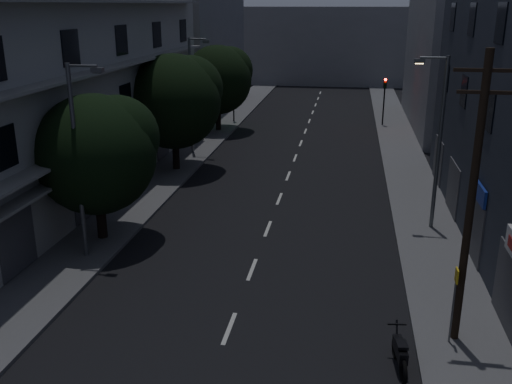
# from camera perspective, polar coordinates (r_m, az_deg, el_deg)

# --- Properties ---
(ground) EXTENTS (160.00, 160.00, 0.00)m
(ground) POSITION_cam_1_polar(r_m,az_deg,el_deg) (36.39, 3.32, 1.84)
(ground) COLOR black
(ground) RESTS_ON ground
(sidewalk_left) EXTENTS (3.00, 90.00, 0.15)m
(sidewalk_left) POSITION_cam_1_polar(r_m,az_deg,el_deg) (37.85, -8.05, 2.45)
(sidewalk_left) COLOR #565659
(sidewalk_left) RESTS_ON ground
(sidewalk_right) EXTENTS (3.00, 90.00, 0.15)m
(sidewalk_right) POSITION_cam_1_polar(r_m,az_deg,el_deg) (36.41, 15.14, 1.35)
(sidewalk_right) COLOR #565659
(sidewalk_right) RESTS_ON ground
(lane_markings) EXTENTS (0.15, 60.50, 0.01)m
(lane_markings) POSITION_cam_1_polar(r_m,az_deg,el_deg) (42.40, 4.23, 4.20)
(lane_markings) COLOR beige
(lane_markings) RESTS_ON ground
(building_left) EXTENTS (7.00, 36.00, 14.00)m
(building_left) POSITION_cam_1_polar(r_m,az_deg,el_deg) (31.96, -20.25, 11.28)
(building_left) COLOR #A5A4A0
(building_left) RESTS_ON ground
(building_far_left) EXTENTS (6.00, 20.00, 16.00)m
(building_far_left) POSITION_cam_1_polar(r_m,az_deg,el_deg) (59.84, -6.00, 15.99)
(building_far_left) COLOR slate
(building_far_left) RESTS_ON ground
(building_far_right) EXTENTS (6.00, 20.00, 13.00)m
(building_far_right) POSITION_cam_1_polar(r_m,az_deg,el_deg) (52.55, 19.05, 13.18)
(building_far_right) COLOR slate
(building_far_right) RESTS_ON ground
(building_far_end) EXTENTS (24.00, 8.00, 10.00)m
(building_far_end) POSITION_cam_1_polar(r_m,az_deg,el_deg) (79.98, 6.97, 14.35)
(building_far_end) COLOR slate
(building_far_end) RESTS_ON ground
(tree_near) EXTENTS (5.30, 5.30, 6.53)m
(tree_near) POSITION_cam_1_polar(r_m,az_deg,el_deg) (25.85, -15.63, 4.09)
(tree_near) COLOR black
(tree_near) RESTS_ON sidewalk_left
(tree_mid) EXTENTS (5.93, 5.93, 7.30)m
(tree_mid) POSITION_cam_1_polar(r_m,az_deg,el_deg) (36.41, -8.14, 9.30)
(tree_mid) COLOR black
(tree_mid) RESTS_ON sidewalk_left
(tree_far) EXTENTS (5.67, 5.67, 7.01)m
(tree_far) POSITION_cam_1_polar(r_m,az_deg,el_deg) (48.17, -3.79, 11.39)
(tree_far) COLOR black
(tree_far) RESTS_ON sidewalk_left
(traffic_signal_far_right) EXTENTS (0.28, 0.37, 4.10)m
(traffic_signal_far_right) POSITION_cam_1_polar(r_m,az_deg,el_deg) (51.31, 12.74, 9.78)
(traffic_signal_far_right) COLOR black
(traffic_signal_far_right) RESTS_ON sidewalk_right
(traffic_signal_far_left) EXTENTS (0.28, 0.37, 4.10)m
(traffic_signal_far_left) POSITION_cam_1_polar(r_m,az_deg,el_deg) (51.80, -2.27, 10.29)
(traffic_signal_far_left) COLOR black
(traffic_signal_far_left) RESTS_ON sidewalk_left
(street_lamp_left_near) EXTENTS (1.51, 0.25, 8.00)m
(street_lamp_left_near) POSITION_cam_1_polar(r_m,az_deg,el_deg) (23.89, -17.28, 3.70)
(street_lamp_left_near) COLOR #5C5E64
(street_lamp_left_near) RESTS_ON sidewalk_left
(street_lamp_right) EXTENTS (1.51, 0.25, 8.00)m
(street_lamp_right) POSITION_cam_1_polar(r_m,az_deg,el_deg) (27.30, 17.70, 5.41)
(street_lamp_right) COLOR #565A5D
(street_lamp_right) RESTS_ON sidewalk_right
(street_lamp_left_far) EXTENTS (1.51, 0.25, 8.00)m
(street_lamp_left_far) POSITION_cam_1_polar(r_m,az_deg,el_deg) (40.48, -6.38, 10.10)
(street_lamp_left_far) COLOR slate
(street_lamp_left_far) RESTS_ON sidewalk_left
(utility_pole) EXTENTS (1.80, 0.24, 9.00)m
(utility_pole) POSITION_cam_1_polar(r_m,az_deg,el_deg) (17.88, 20.75, -0.53)
(utility_pole) COLOR black
(utility_pole) RESTS_ON sidewalk_right
(bus_stop_sign) EXTENTS (0.06, 0.35, 2.52)m
(bus_stop_sign) POSITION_cam_1_polar(r_m,az_deg,el_deg) (18.71, 19.25, -9.44)
(bus_stop_sign) COLOR #595B60
(bus_stop_sign) RESTS_ON sidewalk_right
(motorcycle) EXTENTS (0.56, 1.95, 1.25)m
(motorcycle) POSITION_cam_1_polar(r_m,az_deg,el_deg) (17.93, 14.18, -15.39)
(motorcycle) COLOR black
(motorcycle) RESTS_ON ground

